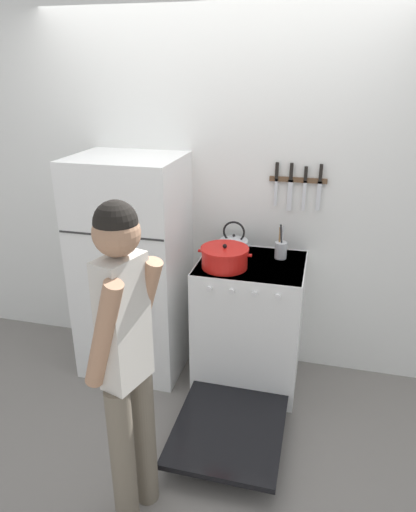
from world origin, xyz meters
The scene contains 9 objects.
ground_plane centered at (0.00, 0.00, 0.00)m, with size 14.00×14.00×0.00m, color slate.
wall_back centered at (0.00, 0.03, 1.27)m, with size 10.00×0.06×2.55m.
refrigerator centered at (-0.55, -0.30, 0.79)m, with size 0.73×0.63×1.59m.
stove_range centered at (0.30, -0.34, 0.46)m, with size 0.70×1.35×0.92m.
dutch_oven_pot centered at (0.14, -0.42, 0.99)m, with size 0.35×0.31×0.16m.
tea_kettle centered at (0.15, -0.18, 0.99)m, with size 0.25×0.20×0.24m.
utensil_jar centered at (0.48, -0.17, 0.99)m, with size 0.08×0.08×0.24m.
person centered at (-0.06, -1.51, 0.94)m, with size 0.33×0.39×1.65m.
wall_knife_strip centered at (0.55, -0.02, 1.43)m, with size 0.38×0.03×0.33m.
Camera 1 is at (0.71, -3.06, 2.11)m, focal length 32.00 mm.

